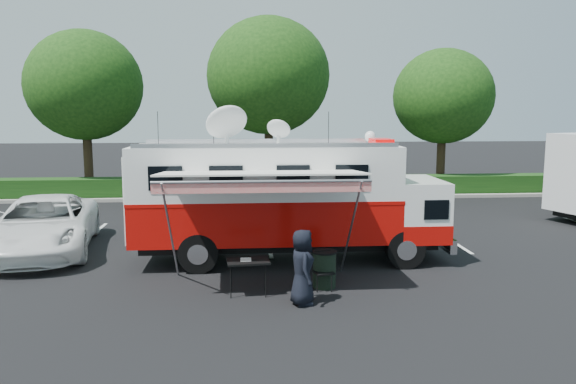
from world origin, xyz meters
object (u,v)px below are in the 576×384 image
at_px(command_truck, 287,198).
at_px(white_suv, 45,252).
at_px(trash_bin, 324,269).
at_px(folding_table, 248,262).

relative_size(command_truck, white_suv, 1.46).
height_order(white_suv, trash_bin, trash_bin).
bearing_deg(white_suv, command_truck, -20.80).
distance_m(white_suv, folding_table, 7.56).
xyz_separation_m(white_suv, trash_bin, (7.94, -4.01, 0.45)).
height_order(folding_table, trash_bin, trash_bin).
xyz_separation_m(command_truck, trash_bin, (0.72, -2.52, -1.35)).
height_order(command_truck, white_suv, command_truck).
relative_size(white_suv, folding_table, 5.82).
bearing_deg(white_suv, trash_bin, -35.90).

